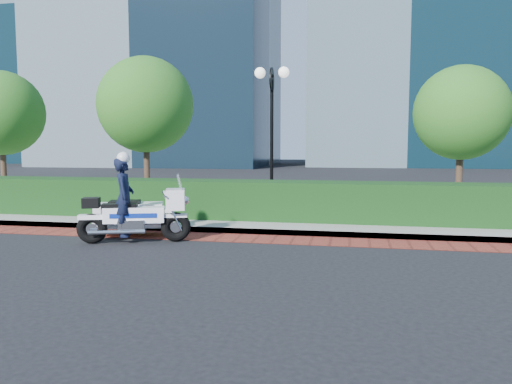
% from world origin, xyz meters
% --- Properties ---
extents(ground, '(120.00, 120.00, 0.00)m').
position_xyz_m(ground, '(0.00, 0.00, 0.00)').
color(ground, black).
rests_on(ground, ground).
extents(brick_strip, '(60.00, 1.00, 0.01)m').
position_xyz_m(brick_strip, '(0.00, 1.50, 0.01)').
color(brick_strip, maroon).
rests_on(brick_strip, ground).
extents(sidewalk, '(60.00, 8.00, 0.15)m').
position_xyz_m(sidewalk, '(0.00, 6.00, 0.07)').
color(sidewalk, gray).
rests_on(sidewalk, ground).
extents(hedge_main, '(18.00, 1.20, 1.00)m').
position_xyz_m(hedge_main, '(0.00, 3.60, 0.65)').
color(hedge_main, black).
rests_on(hedge_main, sidewalk).
extents(lamppost, '(1.02, 0.70, 4.21)m').
position_xyz_m(lamppost, '(1.00, 5.20, 2.96)').
color(lamppost, black).
rests_on(lamppost, sidewalk).
extents(tree_a, '(3.00, 3.00, 4.58)m').
position_xyz_m(tree_a, '(-9.00, 6.50, 3.22)').
color(tree_a, '#332319').
rests_on(tree_a, sidewalk).
extents(tree_b, '(3.20, 3.20, 4.89)m').
position_xyz_m(tree_b, '(-3.50, 6.50, 3.43)').
color(tree_b, '#332319').
rests_on(tree_b, sidewalk).
extents(tree_c, '(2.80, 2.80, 4.30)m').
position_xyz_m(tree_c, '(6.50, 6.50, 3.05)').
color(tree_c, '#332319').
rests_on(tree_c, sidewalk).
extents(tower_far_left, '(16.00, 14.00, 34.00)m').
position_xyz_m(tower_far_left, '(-36.00, 46.00, 17.00)').
color(tower_far_left, black).
rests_on(tower_far_left, ground).
extents(police_motorcycle, '(2.47, 1.79, 1.96)m').
position_xyz_m(police_motorcycle, '(-1.45, 0.88, 0.67)').
color(police_motorcycle, black).
rests_on(police_motorcycle, ground).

